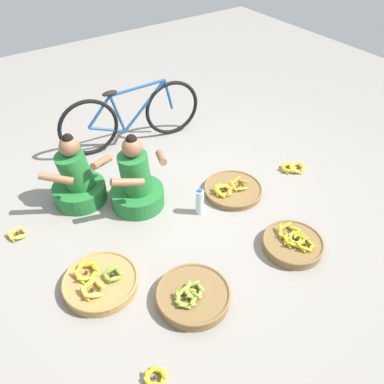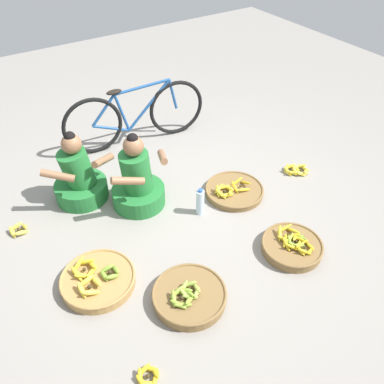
{
  "view_description": "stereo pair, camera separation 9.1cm",
  "coord_description": "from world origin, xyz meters",
  "px_view_note": "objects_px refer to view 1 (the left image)",
  "views": [
    {
      "loc": [
        -1.58,
        -2.47,
        2.67
      ],
      "look_at": [
        0.0,
        -0.2,
        0.35
      ],
      "focal_mm": 37.58,
      "sensor_mm": 36.0,
      "label": 1
    },
    {
      "loc": [
        -1.5,
        -2.52,
        2.67
      ],
      "look_at": [
        0.0,
        -0.2,
        0.35
      ],
      "focal_mm": 37.58,
      "sensor_mm": 36.0,
      "label": 2
    }
  ],
  "objects_px": {
    "water_bottle": "(200,202)",
    "vendor_woman_behind": "(77,180)",
    "loose_bananas_front_center": "(155,377)",
    "vendor_woman_front": "(137,184)",
    "banana_basket_front_left": "(233,190)",
    "banana_basket_near_vendor": "(193,296)",
    "banana_basket_front_right": "(293,244)",
    "banana_basket_mid_left": "(100,282)",
    "bicycle_leaning": "(132,117)",
    "loose_bananas_back_left": "(294,168)",
    "loose_bananas_mid_right": "(18,233)"
  },
  "relations": [
    {
      "from": "vendor_woman_front",
      "to": "loose_bananas_mid_right",
      "type": "bearing_deg",
      "value": 168.05
    },
    {
      "from": "loose_bananas_front_center",
      "to": "water_bottle",
      "type": "bearing_deg",
      "value": 44.26
    },
    {
      "from": "vendor_woman_front",
      "to": "banana_basket_front_left",
      "type": "height_order",
      "value": "vendor_woman_front"
    },
    {
      "from": "banana_basket_mid_left",
      "to": "banana_basket_near_vendor",
      "type": "distance_m",
      "value": 0.75
    },
    {
      "from": "water_bottle",
      "to": "banana_basket_front_right",
      "type": "bearing_deg",
      "value": -64.42
    },
    {
      "from": "vendor_woman_front",
      "to": "banana_basket_front_left",
      "type": "distance_m",
      "value": 0.99
    },
    {
      "from": "vendor_woman_front",
      "to": "bicycle_leaning",
      "type": "height_order",
      "value": "vendor_woman_front"
    },
    {
      "from": "banana_basket_near_vendor",
      "to": "loose_bananas_mid_right",
      "type": "distance_m",
      "value": 1.74
    },
    {
      "from": "banana_basket_front_left",
      "to": "water_bottle",
      "type": "relative_size",
      "value": 2.06
    },
    {
      "from": "bicycle_leaning",
      "to": "banana_basket_front_right",
      "type": "relative_size",
      "value": 3.16
    },
    {
      "from": "vendor_woman_front",
      "to": "water_bottle",
      "type": "height_order",
      "value": "vendor_woman_front"
    },
    {
      "from": "loose_bananas_back_left",
      "to": "banana_basket_front_right",
      "type": "bearing_deg",
      "value": -136.35
    },
    {
      "from": "bicycle_leaning",
      "to": "banana_basket_mid_left",
      "type": "height_order",
      "value": "bicycle_leaning"
    },
    {
      "from": "vendor_woman_behind",
      "to": "bicycle_leaning",
      "type": "height_order",
      "value": "vendor_woman_behind"
    },
    {
      "from": "bicycle_leaning",
      "to": "loose_bananas_back_left",
      "type": "height_order",
      "value": "bicycle_leaning"
    },
    {
      "from": "banana_basket_front_left",
      "to": "loose_bananas_mid_right",
      "type": "xyz_separation_m",
      "value": [
        -2.0,
        0.64,
        -0.01
      ]
    },
    {
      "from": "banana_basket_near_vendor",
      "to": "loose_bananas_front_center",
      "type": "xyz_separation_m",
      "value": [
        -0.56,
        -0.37,
        -0.03
      ]
    },
    {
      "from": "loose_bananas_back_left",
      "to": "loose_bananas_mid_right",
      "type": "distance_m",
      "value": 2.89
    },
    {
      "from": "water_bottle",
      "to": "vendor_woman_behind",
      "type": "bearing_deg",
      "value": 136.0
    },
    {
      "from": "banana_basket_front_left",
      "to": "banana_basket_near_vendor",
      "type": "bearing_deg",
      "value": -142.13
    },
    {
      "from": "water_bottle",
      "to": "vendor_woman_front",
      "type": "bearing_deg",
      "value": 133.35
    },
    {
      "from": "vendor_woman_front",
      "to": "banana_basket_front_right",
      "type": "height_order",
      "value": "vendor_woman_front"
    },
    {
      "from": "bicycle_leaning",
      "to": "banana_basket_near_vendor",
      "type": "xyz_separation_m",
      "value": [
        -0.7,
        -2.25,
        -0.3
      ]
    },
    {
      "from": "vendor_woman_front",
      "to": "banana_basket_front_right",
      "type": "distance_m",
      "value": 1.55
    },
    {
      "from": "banana_basket_front_left",
      "to": "loose_bananas_mid_right",
      "type": "distance_m",
      "value": 2.1
    },
    {
      "from": "vendor_woman_behind",
      "to": "loose_bananas_front_center",
      "type": "bearing_deg",
      "value": -99.11
    },
    {
      "from": "loose_bananas_front_center",
      "to": "loose_bananas_mid_right",
      "type": "height_order",
      "value": "loose_bananas_mid_right"
    },
    {
      "from": "banana_basket_mid_left",
      "to": "banana_basket_front_right",
      "type": "xyz_separation_m",
      "value": [
        1.57,
        -0.58,
        0.0
      ]
    },
    {
      "from": "banana_basket_mid_left",
      "to": "vendor_woman_front",
      "type": "bearing_deg",
      "value": 43.81
    },
    {
      "from": "bicycle_leaning",
      "to": "banana_basket_front_right",
      "type": "bearing_deg",
      "value": -81.8
    },
    {
      "from": "banana_basket_mid_left",
      "to": "water_bottle",
      "type": "bearing_deg",
      "value": 12.55
    },
    {
      "from": "banana_basket_front_left",
      "to": "loose_bananas_back_left",
      "type": "relative_size",
      "value": 2.13
    },
    {
      "from": "vendor_woman_behind",
      "to": "banana_basket_front_left",
      "type": "distance_m",
      "value": 1.55
    },
    {
      "from": "bicycle_leaning",
      "to": "banana_basket_front_right",
      "type": "height_order",
      "value": "bicycle_leaning"
    },
    {
      "from": "vendor_woman_behind",
      "to": "loose_bananas_back_left",
      "type": "height_order",
      "value": "vendor_woman_behind"
    },
    {
      "from": "banana_basket_mid_left",
      "to": "loose_bananas_back_left",
      "type": "height_order",
      "value": "banana_basket_mid_left"
    },
    {
      "from": "vendor_woman_behind",
      "to": "loose_bananas_mid_right",
      "type": "distance_m",
      "value": 0.73
    },
    {
      "from": "bicycle_leaning",
      "to": "loose_bananas_back_left",
      "type": "bearing_deg",
      "value": -51.69
    },
    {
      "from": "loose_bananas_front_center",
      "to": "vendor_woman_front",
      "type": "bearing_deg",
      "value": 64.6
    },
    {
      "from": "banana_basket_front_right",
      "to": "banana_basket_near_vendor",
      "type": "distance_m",
      "value": 1.03
    },
    {
      "from": "banana_basket_near_vendor",
      "to": "loose_bananas_front_center",
      "type": "bearing_deg",
      "value": -146.59
    },
    {
      "from": "loose_bananas_mid_right",
      "to": "water_bottle",
      "type": "distance_m",
      "value": 1.7
    },
    {
      "from": "banana_basket_front_right",
      "to": "banana_basket_front_left",
      "type": "bearing_deg",
      "value": 86.99
    },
    {
      "from": "banana_basket_mid_left",
      "to": "banana_basket_front_left",
      "type": "bearing_deg",
      "value": 10.85
    },
    {
      "from": "banana_basket_near_vendor",
      "to": "vendor_woman_front",
      "type": "bearing_deg",
      "value": 80.63
    },
    {
      "from": "vendor_woman_front",
      "to": "loose_bananas_back_left",
      "type": "height_order",
      "value": "vendor_woman_front"
    },
    {
      "from": "bicycle_leaning",
      "to": "banana_basket_near_vendor",
      "type": "distance_m",
      "value": 2.38
    },
    {
      "from": "banana_basket_front_left",
      "to": "loose_bananas_back_left",
      "type": "xyz_separation_m",
      "value": [
        0.8,
        -0.08,
        -0.01
      ]
    },
    {
      "from": "banana_basket_near_vendor",
      "to": "loose_bananas_front_center",
      "type": "relative_size",
      "value": 3.17
    },
    {
      "from": "loose_bananas_back_left",
      "to": "bicycle_leaning",
      "type": "bearing_deg",
      "value": 128.31
    }
  ]
}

